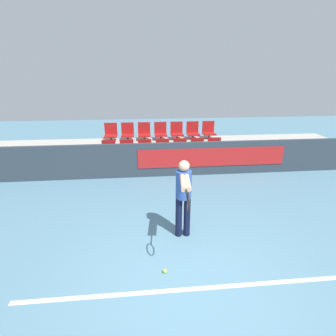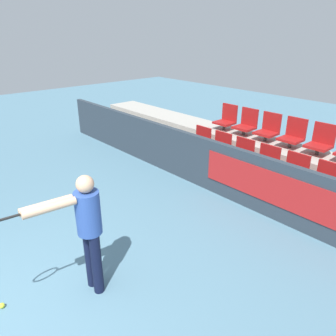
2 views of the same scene
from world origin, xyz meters
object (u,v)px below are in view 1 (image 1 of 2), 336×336
Objects in this scene: stadium_chair_3 at (163,150)px; stadium_chair_8 at (128,133)px; stadium_chair_9 at (144,132)px; stadium_chair_13 at (209,131)px; stadium_chair_7 at (111,133)px; stadium_chair_11 at (177,132)px; tennis_player at (184,193)px; stadium_chair_10 at (161,132)px; tennis_ball at (165,271)px; stadium_chair_0 at (109,151)px; stadium_chair_4 at (180,149)px; stadium_chair_1 at (127,151)px; stadium_chair_2 at (145,150)px; stadium_chair_5 at (198,149)px; stadium_chair_6 at (215,148)px; stadium_chair_12 at (193,131)px.

stadium_chair_8 is at bearing 141.86° from stadium_chair_3.
stadium_chair_9 is 2.36m from stadium_chair_13.
stadium_chair_7 is at bearing 152.36° from stadium_chair_3.
stadium_chair_8 is 1.00× the size of stadium_chair_11.
stadium_chair_7 is (-1.77, 0.93, 0.39)m from stadium_chair_3.
stadium_chair_10 is at bearing 96.80° from tennis_player.
tennis_ball is (-0.37, -5.84, -1.02)m from stadium_chair_10.
stadium_chair_0 is at bearing -165.33° from stadium_chair_13.
stadium_chair_7 is 1.00× the size of stadium_chair_9.
stadium_chair_0 is 1.00× the size of stadium_chair_7.
stadium_chair_13 is at bearing 38.14° from stadium_chair_4.
stadium_chair_1 and stadium_chair_2 have the same top height.
tennis_ball is at bearing -82.08° from stadium_chair_8.
stadium_chair_5 is 9.25× the size of tennis_ball.
tennis_ball is at bearing -94.26° from stadium_chair_3.
stadium_chair_9 is 0.38× the size of tennis_player.
stadium_chair_0 is 9.25× the size of tennis_ball.
stadium_chair_13 is at bearing 14.67° from stadium_chair_0.
stadium_chair_10 reaches higher than stadium_chair_4.
stadium_chair_5 reaches higher than tennis_ball.
stadium_chair_10 is (1.18, 0.93, 0.39)m from stadium_chair_1.
stadium_chair_10 is (1.77, 0.93, 0.39)m from stadium_chair_0.
stadium_chair_3 is 1.00× the size of stadium_chair_8.
stadium_chair_0 is at bearing -158.56° from stadium_chair_11.
stadium_chair_8 reaches higher than stadium_chair_0.
stadium_chair_2 is (1.18, 0.00, 0.00)m from stadium_chair_0.
stadium_chair_3 is 1.77m from stadium_chair_6.
tennis_ball is at bearing -74.08° from stadium_chair_0.
stadium_chair_2 and stadium_chair_4 have the same top height.
stadium_chair_12 reaches higher than stadium_chair_4.
stadium_chair_2 is 1.00× the size of stadium_chair_4.
stadium_chair_0 is at bearing 180.00° from stadium_chair_1.
stadium_chair_11 is (0.59, 0.00, 0.00)m from stadium_chair_10.
stadium_chair_8 is (-1.77, 0.93, 0.39)m from stadium_chair_4.
stadium_chair_1 is at bearing 113.46° from tennis_player.
stadium_chair_6 is 1.00× the size of stadium_chair_10.
stadium_chair_9 is (1.18, 0.93, 0.39)m from stadium_chair_0.
stadium_chair_8 is at bearing 57.52° from stadium_chair_0.
stadium_chair_3 is 0.59m from stadium_chair_4.
stadium_chair_0 is 1.00× the size of stadium_chair_11.
stadium_chair_1 is at bearing -122.48° from stadium_chair_9.
stadium_chair_10 and stadium_chair_11 have the same top height.
stadium_chair_8 is 5.05m from tennis_player.
stadium_chair_3 is 1.18m from stadium_chair_5.
stadium_chair_1 is 1.00× the size of stadium_chair_12.
stadium_chair_1 is at bearing 180.00° from stadium_chair_6.
stadium_chair_7 is (-3.53, 0.93, 0.39)m from stadium_chair_6.
stadium_chair_5 is 0.59m from stadium_chair_6.
stadium_chair_13 is (3.53, 0.00, 0.00)m from stadium_chair_7.
stadium_chair_3 is 2.03m from stadium_chair_13.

